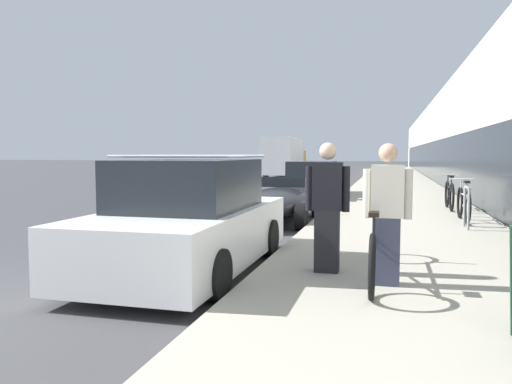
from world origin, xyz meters
TOP-DOWN VIEW (x-y plane):
  - sidewalk_slab at (5.51, 21.00)m, footprint 4.00×70.00m
  - tandem_bicycle at (5.02, 2.86)m, footprint 0.52×2.83m
  - person_rider at (5.15, 2.49)m, footprint 0.55×0.21m
  - person_bystander at (4.42, 2.94)m, footprint 0.56×0.22m
  - bike_rack_hoop at (6.69, 7.36)m, footprint 0.05×0.60m
  - cruiser_bike_nearest at (6.78, 8.43)m, footprint 0.52×1.88m
  - cruiser_bike_middle at (6.75, 10.91)m, footprint 0.52×1.80m
  - parked_sedan_curbside at (2.48, 3.09)m, footprint 1.93×4.22m
  - vintage_roadster_curbside at (2.57, 8.43)m, footprint 1.80×4.19m
  - parked_sedan_far at (2.50, 14.55)m, footprint 1.87×4.48m
  - moving_truck at (-2.05, 31.56)m, footprint 2.18×6.80m

SIDE VIEW (x-z plane):
  - sidewalk_slab at x=5.51m, z-range 0.00..0.15m
  - vintage_roadster_curbside at x=2.57m, z-range -0.07..1.00m
  - tandem_bicycle at x=5.02m, z-range 0.09..0.97m
  - cruiser_bike_nearest at x=6.78m, z-range 0.08..1.01m
  - cruiser_bike_middle at x=6.75m, z-range 0.08..1.02m
  - parked_sedan_far at x=2.50m, z-range -0.06..1.32m
  - bike_rack_hoop at x=6.69m, z-range 0.24..1.09m
  - parked_sedan_curbside at x=2.48m, z-range -0.11..1.52m
  - person_rider at x=5.15m, z-range 0.16..1.77m
  - person_bystander at x=4.42m, z-range 0.16..1.79m
  - moving_truck at x=-2.05m, z-range 0.02..2.78m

